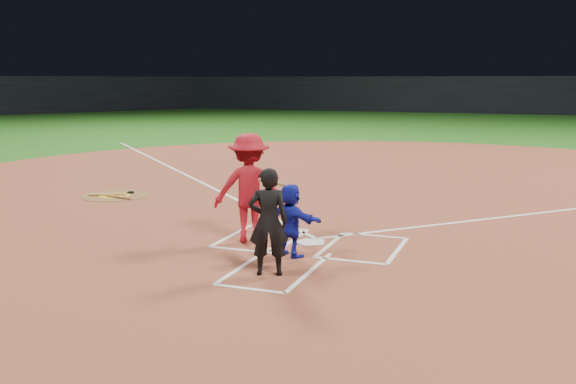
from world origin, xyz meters
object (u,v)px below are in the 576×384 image
(home_plate, at_px, (311,242))
(catcher, at_px, (291,220))
(on_deck_circle, at_px, (115,195))
(umpire, at_px, (268,222))
(batter_at_plate, at_px, (249,188))

(home_plate, xyz_separation_m, catcher, (-0.04, -0.97, 0.61))
(on_deck_circle, distance_m, umpire, 7.93)
(home_plate, relative_size, on_deck_circle, 0.35)
(catcher, xyz_separation_m, batter_at_plate, (-1.05, 0.67, 0.37))
(home_plate, xyz_separation_m, on_deck_circle, (-6.22, 2.79, -0.00))
(catcher, relative_size, umpire, 0.75)
(on_deck_circle, xyz_separation_m, umpire, (6.22, -4.85, 0.82))
(home_plate, xyz_separation_m, umpire, (0.00, -2.06, 0.82))
(home_plate, xyz_separation_m, batter_at_plate, (-1.09, -0.30, 0.99))
(catcher, relative_size, batter_at_plate, 0.62)
(on_deck_circle, relative_size, catcher, 1.37)
(home_plate, bearing_deg, on_deck_circle, -24.13)
(batter_at_plate, bearing_deg, home_plate, 15.33)
(home_plate, height_order, on_deck_circle, home_plate)
(on_deck_circle, distance_m, batter_at_plate, 6.07)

